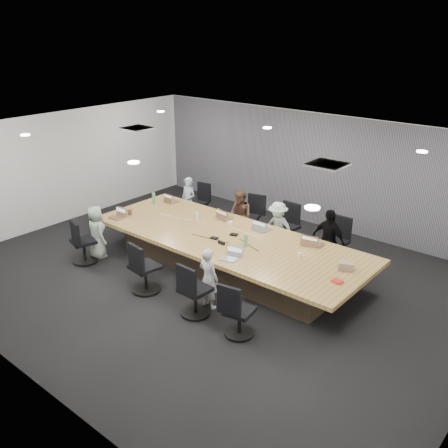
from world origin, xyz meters
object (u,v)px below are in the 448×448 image
Objects in this scene: laptop_2 at (263,229)px; person_6 at (208,278)px; laptop_4 at (116,218)px; chair_4 at (84,245)px; conference_table at (227,252)px; chair_7 at (239,315)px; laptop_0 at (173,201)px; chair_3 at (335,245)px; person_3 at (328,240)px; person_0 at (188,201)px; bottle_green_right at (246,241)px; person_2 at (278,228)px; laptop_3 at (315,244)px; laptop_6 at (228,259)px; snack_packet at (337,281)px; mug_brown at (130,212)px; laptop_1 at (225,217)px; canvas_bag at (346,266)px; chair_2 at (286,230)px; chair_0 at (198,207)px; chair_6 at (195,294)px; chair_5 at (145,271)px; person_1 at (240,216)px; bottle_clear at (197,217)px; chair_1 at (249,220)px; person_4 at (97,232)px.

person_6 is at bearing 100.06° from laptop_2.
laptop_4 is at bearing 29.61° from laptop_2.
conference_table is at bearing 50.40° from chair_4.
chair_7 is 4.78m from laptop_0.
person_3 reaches higher than chair_3.
person_0 is 3.35m from bottle_green_right.
person_3 is (1.25, 0.00, 0.07)m from person_2.
person_3 is 3.82× the size of laptop_3.
conference_table is 1.11m from laptop_6.
conference_table is 0.93m from laptop_2.
mug_brown is at bearing -178.36° from snack_packet.
chair_3 reaches higher than laptop_3.
laptop_0 is 1.67m from laptop_1.
conference_table is 4.92× the size of person_0.
chair_2 is at bearing 146.33° from canvas_bag.
conference_table is 2.93m from chair_0.
chair_0 is 1.94m from laptop_1.
chair_2 is at bearing 101.20° from chair_7.
snack_packet reaches higher than laptop_4.
bottle_green_right is 2.07m from snack_packet.
conference_table is 1.83m from chair_6.
laptop_6 is at bearing 42.52° from chair_5.
person_1 is 3.46m from canvas_bag.
person_1 is at bearing 75.74° from chair_4.
chair_2 is 1.12m from person_1.
chair_3 is 3.46× the size of bottle_clear.
bottle_clear reaches higher than canvas_bag.
chair_1 is 1.00× the size of chair_3.
chair_3 is at bearing -146.63° from laptop_1.
chair_3 is at bearing -130.03° from person_4.
laptop_6 is at bearing 103.22° from laptop_2.
person_1 is 0.57m from laptop_1.
chair_2 is 4.69× the size of snack_packet.
person_6 is at bearing -151.75° from snack_packet.
snack_packet is (2.65, -0.29, 0.36)m from conference_table.
person_0 is (0.17, 3.05, 0.21)m from chair_4.
laptop_1 is at bearing -158.91° from person_3.
laptop_4 is 1.21× the size of bottle_green_right.
chair_7 is at bearing -67.39° from person_2.
person_6 is at bearing -139.70° from canvas_bag.
snack_packet is (1.08, -1.99, 0.35)m from chair_3.
chair_5 is 2.44× the size of laptop_2.
person_1 is 3.49× the size of laptop_1.
chair_5 is (-0.61, -1.70, 0.03)m from conference_table.
person_2 is 3.60m from laptop_4.
person_6 is (3.24, 0.35, 0.17)m from chair_4.
chair_3 is 0.43m from person_3.
person_3 is (4.13, 3.05, 0.26)m from chair_4.
mug_brown is at bearing -170.00° from conference_table.
conference_table is at bearing 10.00° from mug_brown.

